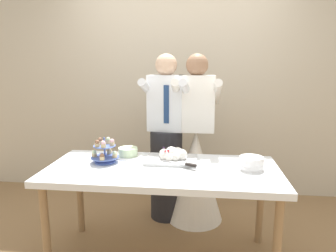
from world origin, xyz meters
TOP-DOWN VIEW (x-y plane):
  - rear_wall at (0.00, 1.45)m, footprint 5.20×0.10m
  - dessert_table at (0.00, 0.00)m, footprint 1.80×0.80m
  - cupcake_stand at (-0.48, 0.07)m, footprint 0.23×0.23m
  - main_cake_tray at (0.06, 0.17)m, footprint 0.42×0.36m
  - plate_stack at (0.68, 0.04)m, footprint 0.19×0.19m
  - round_cake at (-0.33, 0.25)m, footprint 0.24×0.24m
  - person_groom at (-0.05, 0.70)m, footprint 0.51×0.54m
  - person_bride at (0.24, 0.69)m, footprint 0.56×0.56m

SIDE VIEW (x-z plane):
  - person_bride at x=0.24m, z-range -0.25..1.41m
  - dessert_table at x=0.00m, z-range 0.31..1.09m
  - person_groom at x=-0.05m, z-range -0.08..1.58m
  - round_cake at x=-0.33m, z-range 0.77..0.85m
  - main_cake_tray at x=0.06m, z-range 0.75..0.88m
  - plate_stack at x=0.68m, z-range 0.77..0.87m
  - cupcake_stand at x=-0.48m, z-range 0.76..0.97m
  - rear_wall at x=0.00m, z-range 0.00..2.90m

